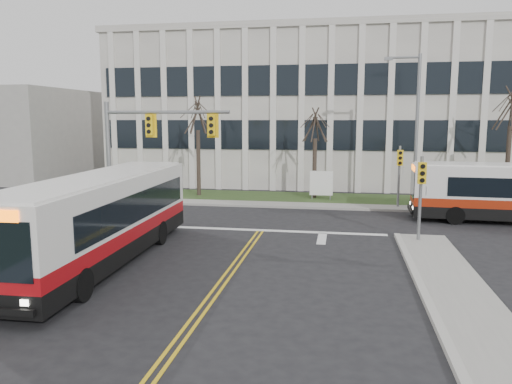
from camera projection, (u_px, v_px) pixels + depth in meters
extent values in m
plane|color=black|center=(221.00, 285.00, 16.31)|extent=(120.00, 120.00, 0.00)
cube|color=#9E9B93|center=(361.00, 207.00, 30.27)|extent=(44.00, 1.60, 0.14)
cube|color=#2A431C|center=(359.00, 200.00, 33.00)|extent=(44.00, 5.00, 0.12)
cube|color=beige|center=(357.00, 112.00, 43.84)|extent=(40.00, 16.00, 12.00)
cube|color=#9E9B93|center=(12.00, 134.00, 45.48)|extent=(12.00, 12.00, 8.00)
cylinder|color=slate|center=(109.00, 167.00, 24.12)|extent=(0.22, 0.22, 6.20)
cylinder|color=slate|center=(167.00, 112.00, 23.23)|extent=(6.00, 0.16, 0.16)
cube|color=yellow|center=(150.00, 125.00, 23.31)|extent=(0.34, 0.24, 0.92)
cube|color=yellow|center=(212.00, 125.00, 22.80)|extent=(0.34, 0.24, 0.92)
cylinder|color=slate|center=(420.00, 200.00, 21.64)|extent=(0.14, 0.14, 3.80)
cube|color=yellow|center=(422.00, 173.00, 21.27)|extent=(0.34, 0.24, 0.92)
cylinder|color=slate|center=(399.00, 178.00, 29.93)|extent=(0.14, 0.14, 3.80)
cube|color=yellow|center=(400.00, 158.00, 29.56)|extent=(0.34, 0.24, 0.92)
cylinder|color=slate|center=(417.00, 132.00, 30.05)|extent=(0.20, 0.20, 9.20)
cylinder|color=slate|center=(404.00, 57.00, 29.56)|extent=(1.80, 0.14, 0.14)
cube|color=slate|center=(389.00, 59.00, 29.72)|extent=(0.50, 0.25, 0.18)
cylinder|color=slate|center=(312.00, 193.00, 32.98)|extent=(0.08, 0.08, 1.00)
cylinder|color=slate|center=(330.00, 194.00, 32.78)|extent=(0.08, 0.08, 1.00)
cube|color=white|center=(321.00, 183.00, 32.77)|extent=(1.50, 0.12, 1.60)
cylinder|color=#42352B|center=(199.00, 164.00, 34.54)|extent=(0.28, 0.28, 4.62)
cylinder|color=#42352B|center=(314.00, 169.00, 33.42)|extent=(0.28, 0.28, 4.09)
cylinder|color=#42352B|center=(507.00, 166.00, 31.13)|extent=(0.28, 0.28, 4.95)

